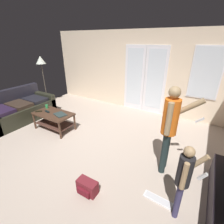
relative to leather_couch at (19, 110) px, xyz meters
The scene contains 13 objects.
ground_plane 2.51m from the leather_couch, ahead, with size 6.23×5.29×0.02m, color #B7A595.
wall_back_with_doors 3.79m from the leather_couch, 45.32° to the left, with size 6.23×0.09×2.56m.
leather_couch is the anchor object (origin of this frame).
coffee_table 1.39m from the leather_couch, ahead, with size 1.04×0.58×0.48m.
person_adult 4.36m from the leather_couch, ahead, with size 0.61×0.45×1.60m.
person_child 4.74m from the leather_couch, ahead, with size 0.35×0.32×1.12m.
floor_lamp 1.78m from the leather_couch, 105.09° to the left, with size 0.32×0.32×1.73m.
backpack 3.56m from the leather_couch, 16.53° to the right, with size 0.33×0.21×0.23m.
loose_keyboard 4.46m from the leather_couch, ahead, with size 0.45×0.16×0.02m.
laptop_closed 1.65m from the leather_couch, ahead, with size 0.33×0.23×0.02m, color #2D3A39.
cup_near_edge 1.03m from the leather_couch, 15.46° to the left, with size 0.07×0.07×0.10m, color #2C924A.
tv_remote_black 1.00m from the leather_couch, ahead, with size 0.17×0.05×0.02m, color black.
dvd_remote_slim 1.21m from the leather_couch, ahead, with size 0.17×0.05×0.02m, color black.
Camera 1 is at (2.20, -2.39, 2.24)m, focal length 26.02 mm.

